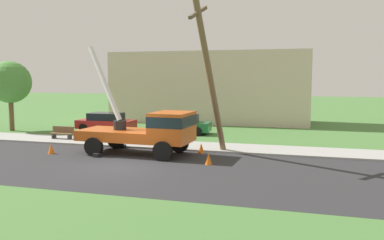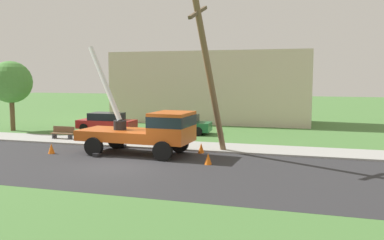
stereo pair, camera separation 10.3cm
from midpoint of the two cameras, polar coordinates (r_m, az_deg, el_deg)
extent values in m
plane|color=#477538|center=(30.76, 0.26, -1.74)|extent=(120.00, 120.00, 0.00)
cube|color=#2B2B2D|center=(19.70, -9.63, -6.31)|extent=(80.00, 8.97, 0.01)
cube|color=#9E9E99|center=(25.04, -3.65, -3.46)|extent=(80.00, 2.86, 0.10)
cube|color=#C65119|center=(22.78, -9.93, -2.02)|extent=(4.39, 2.57, 0.55)
cube|color=#C65119|center=(21.40, -2.66, -1.04)|extent=(2.00, 2.47, 1.60)
cube|color=#19232D|center=(21.36, -2.66, -0.10)|extent=(2.02, 2.50, 0.56)
cylinder|color=black|center=(22.70, -9.91, -0.71)|extent=(0.70, 0.70, 0.50)
cylinder|color=silver|center=(23.75, -11.97, 5.11)|extent=(2.84, 1.76, 4.26)
cube|color=black|center=(22.00, -13.08, -4.82)|extent=(0.31, 0.31, 0.20)
cube|color=black|center=(24.46, -9.49, -3.64)|extent=(0.31, 0.31, 0.20)
cylinder|color=black|center=(20.48, -3.99, -4.34)|extent=(1.00, 0.30, 1.00)
cylinder|color=black|center=(22.67, -1.63, -3.31)|extent=(1.00, 0.30, 1.00)
cylinder|color=black|center=(22.30, -13.45, -3.63)|extent=(1.00, 0.30, 1.00)
cylinder|color=black|center=(24.33, -10.43, -2.76)|extent=(1.00, 0.30, 1.00)
cylinder|color=brown|center=(21.26, 2.67, 5.91)|extent=(1.14, 3.82, 8.40)
cube|color=brown|center=(20.29, 0.97, 14.81)|extent=(0.53, 1.71, 0.86)
cone|color=orange|center=(19.64, 2.42, -5.44)|extent=(0.36, 0.36, 0.56)
cone|color=orange|center=(23.62, -18.94, -3.80)|extent=(0.36, 0.36, 0.56)
cone|color=orange|center=(22.51, 1.42, -3.94)|extent=(0.36, 0.36, 0.56)
cube|color=#B21E1E|center=(32.07, -11.74, -0.56)|extent=(4.43, 1.88, 0.65)
cube|color=black|center=(32.01, -11.76, 0.51)|extent=(2.49, 1.70, 0.55)
cylinder|color=black|center=(30.66, -10.09, -1.26)|extent=(0.64, 0.22, 0.64)
cylinder|color=black|center=(32.28, -8.71, -0.86)|extent=(0.64, 0.22, 0.64)
cylinder|color=black|center=(32.01, -14.78, -1.06)|extent=(0.64, 0.22, 0.64)
cylinder|color=black|center=(33.57, -13.24, -0.69)|extent=(0.64, 0.22, 0.64)
cube|color=#1E6638|center=(30.01, -1.46, -0.88)|extent=(4.53, 2.13, 0.65)
cube|color=black|center=(29.94, -1.47, 0.26)|extent=(2.58, 1.84, 0.55)
cylinder|color=black|center=(28.85, 0.92, -1.62)|extent=(0.64, 0.22, 0.64)
cylinder|color=black|center=(30.61, 1.58, -1.18)|extent=(0.64, 0.22, 0.64)
cylinder|color=black|center=(29.55, -4.61, -1.46)|extent=(0.64, 0.22, 0.64)
cylinder|color=black|center=(31.26, -3.66, -1.03)|extent=(0.64, 0.22, 0.64)
cube|color=brown|center=(28.29, -17.59, -1.80)|extent=(1.60, 0.44, 0.06)
cube|color=brown|center=(28.42, -17.38, -1.25)|extent=(1.60, 0.06, 0.40)
cube|color=#333338|center=(28.66, -18.57, -2.19)|extent=(0.10, 0.40, 0.45)
cube|color=#333338|center=(27.99, -16.55, -2.32)|extent=(0.10, 0.40, 0.45)
cylinder|color=brown|center=(34.51, -23.77, 1.54)|extent=(0.36, 0.36, 3.52)
sphere|color=#4C8C3D|center=(34.43, -23.91, 4.88)|extent=(3.22, 3.22, 3.22)
cube|color=beige|center=(38.03, 2.83, 4.60)|extent=(18.00, 6.00, 6.40)
camera|label=1|loc=(0.05, -89.87, 0.01)|focal=38.16mm
camera|label=2|loc=(0.05, 90.13, -0.01)|focal=38.16mm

